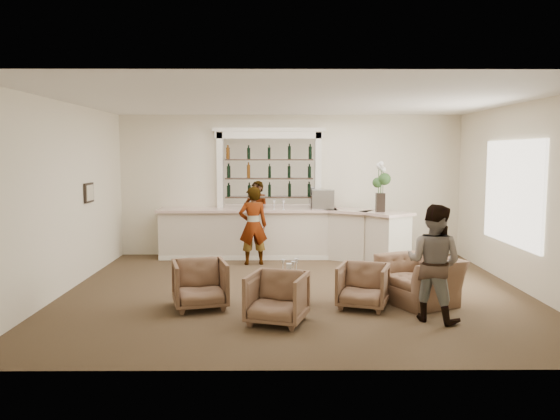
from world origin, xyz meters
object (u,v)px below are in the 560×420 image
object	(u,v)px
flower_vase	(381,184)
cocktail_table	(290,288)
guest	(434,263)
armchair_left	(200,284)
armchair_center	(277,298)
armchair_right	(363,286)
armchair_far	(420,280)
sommelier	(253,226)
espresso_machine	(323,199)
bar_counter	(284,234)

from	to	relation	value
flower_vase	cocktail_table	bearing A→B (deg)	-122.65
guest	armchair_left	distance (m)	3.55
guest	cocktail_table	bearing A→B (deg)	12.20
armchair_center	guest	bearing A→B (deg)	20.23
armchair_left	armchair_right	bearing A→B (deg)	-15.01
cocktail_table	flower_vase	xyz separation A→B (m)	(2.04, 3.19, 1.50)
guest	armchair_center	world-z (taller)	guest
cocktail_table	guest	distance (m)	2.32
guest	armchair_far	size ratio (longest dim) A/B	1.47
armchair_center	flower_vase	distance (m)	5.00
guest	armchair_center	size ratio (longest dim) A/B	2.11
armchair_left	armchair_right	xyz separation A→B (m)	(2.55, -0.01, -0.03)
sommelier	armchair_left	distance (m)	3.45
cocktail_table	armchair_center	bearing A→B (deg)	-101.69
sommelier	guest	xyz separation A→B (m)	(2.77, -4.00, -0.01)
armchair_far	flower_vase	bearing A→B (deg)	153.98
sommelier	armchair_center	xyz separation A→B (m)	(0.51, -4.12, -0.49)
cocktail_table	guest	xyz separation A→B (m)	(2.04, -0.93, 0.60)
espresso_machine	flower_vase	distance (m)	1.40
armchair_center	armchair_left	bearing A→B (deg)	164.25
bar_counter	espresso_machine	size ratio (longest dim) A/B	11.42
bar_counter	sommelier	size ratio (longest dim) A/B	3.35
bar_counter	guest	xyz separation A→B (m)	(2.10, -4.66, 0.27)
armchair_center	espresso_machine	distance (m)	5.07
armchair_right	espresso_machine	xyz separation A→B (m)	(-0.29, 4.08, 1.01)
bar_counter	armchair_left	bearing A→B (deg)	-108.78
bar_counter	armchair_right	distance (m)	4.20
bar_counter	cocktail_table	xyz separation A→B (m)	(0.06, -3.74, -0.32)
armchair_left	armchair_center	bearing A→B (deg)	-47.69
bar_counter	cocktail_table	bearing A→B (deg)	-89.13
bar_counter	flower_vase	xyz separation A→B (m)	(2.10, -0.55, 1.18)
flower_vase	sommelier	bearing A→B (deg)	-177.56
armchair_right	armchair_far	bearing A→B (deg)	34.96
flower_vase	bar_counter	bearing A→B (deg)	165.37
espresso_machine	armchair_right	bearing A→B (deg)	-82.98
guest	flower_vase	distance (m)	4.21
armchair_far	cocktail_table	bearing A→B (deg)	-117.08
guest	bar_counter	bearing A→B (deg)	-29.15
cocktail_table	sommelier	bearing A→B (deg)	103.35
sommelier	armchair_center	distance (m)	4.18
bar_counter	guest	size ratio (longest dim) A/B	3.38
armchair_left	flower_vase	size ratio (longest dim) A/B	0.77
armchair_left	guest	bearing A→B (deg)	-25.53
bar_counter	espresso_machine	bearing A→B (deg)	4.08
bar_counter	armchair_center	world-z (taller)	bar_counter
cocktail_table	armchair_left	size ratio (longest dim) A/B	0.73
cocktail_table	armchair_center	distance (m)	1.08
armchair_right	espresso_machine	size ratio (longest dim) A/B	1.52
espresso_machine	bar_counter	bearing A→B (deg)	-172.92
bar_counter	espresso_machine	world-z (taller)	espresso_machine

